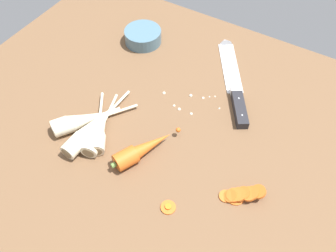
% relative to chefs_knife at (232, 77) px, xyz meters
% --- Properties ---
extents(ground_plane, '(1.20, 0.90, 0.04)m').
position_rel_chefs_knife_xyz_m(ground_plane, '(-0.06, -0.22, -0.03)').
color(ground_plane, brown).
extents(chefs_knife, '(0.21, 0.31, 0.04)m').
position_rel_chefs_knife_xyz_m(chefs_knife, '(0.00, 0.00, 0.00)').
color(chefs_knife, silver).
rests_on(chefs_knife, ground_plane).
extents(whole_carrot, '(0.10, 0.17, 0.04)m').
position_rel_chefs_knife_xyz_m(whole_carrot, '(-0.08, -0.34, 0.01)').
color(whole_carrot, '#D6601E').
rests_on(whole_carrot, ground_plane).
extents(parsnip_front, '(0.04, 0.24, 0.04)m').
position_rel_chefs_knife_xyz_m(parsnip_front, '(-0.22, -0.36, 0.01)').
color(parsnip_front, beige).
rests_on(parsnip_front, ground_plane).
extents(parsnip_mid_left, '(0.14, 0.19, 0.04)m').
position_rel_chefs_knife_xyz_m(parsnip_mid_left, '(-0.25, -0.34, 0.01)').
color(parsnip_mid_left, beige).
rests_on(parsnip_mid_left, ground_plane).
extents(parsnip_mid_right, '(0.12, 0.17, 0.04)m').
position_rel_chefs_knife_xyz_m(parsnip_mid_right, '(-0.20, -0.34, 0.01)').
color(parsnip_mid_right, beige).
rests_on(parsnip_mid_right, ground_plane).
extents(parsnip_back, '(0.08, 0.19, 0.04)m').
position_rel_chefs_knife_xyz_m(parsnip_back, '(-0.19, -0.35, 0.01)').
color(parsnip_back, beige).
rests_on(parsnip_back, ground_plane).
extents(parsnip_outer, '(0.12, 0.15, 0.04)m').
position_rel_chefs_knife_xyz_m(parsnip_outer, '(-0.26, -0.35, 0.01)').
color(parsnip_outer, beige).
rests_on(parsnip_outer, ground_plane).
extents(carrot_slice_stack, '(0.09, 0.07, 0.04)m').
position_rel_chefs_knife_xyz_m(carrot_slice_stack, '(0.16, -0.32, 0.01)').
color(carrot_slice_stack, '#D6601E').
rests_on(carrot_slice_stack, ground_plane).
extents(carrot_slice_stray_near, '(0.03, 0.03, 0.01)m').
position_rel_chefs_knife_xyz_m(carrot_slice_stray_near, '(0.04, -0.42, -0.00)').
color(carrot_slice_stray_near, '#D6601E').
rests_on(carrot_slice_stray_near, ground_plane).
extents(carrot_slice_stray_mid, '(0.04, 0.04, 0.01)m').
position_rel_chefs_knife_xyz_m(carrot_slice_stray_mid, '(0.15, -0.33, -0.00)').
color(carrot_slice_stray_mid, '#D6601E').
rests_on(carrot_slice_stray_mid, ground_plane).
extents(prep_bowl, '(0.11, 0.11, 0.04)m').
position_rel_chefs_knife_xyz_m(prep_bowl, '(-0.30, 0.01, 0.01)').
color(prep_bowl, slate).
rests_on(prep_bowl, ground_plane).
extents(mince_crumbs, '(0.16, 0.09, 0.01)m').
position_rel_chefs_knife_xyz_m(mince_crumbs, '(-0.07, -0.14, -0.00)').
color(mince_crumbs, silver).
rests_on(mince_crumbs, ground_plane).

